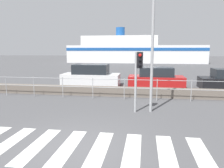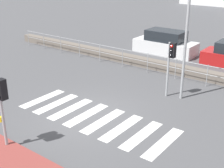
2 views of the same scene
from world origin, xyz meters
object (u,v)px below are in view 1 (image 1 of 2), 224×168
parked_car_white (91,76)px  streetlamp (154,11)px  traffic_light_far (138,68)px  parked_car_red (156,79)px  ferry_boat (132,51)px

parked_car_white → streetlamp: bearing=-56.9°
streetlamp → parked_car_white: bearing=123.1°
traffic_light_far → parked_car_white: size_ratio=0.61×
parked_car_white → parked_car_red: bearing=0.0°
traffic_light_far → ferry_boat: (-2.32, 36.45, 0.33)m
streetlamp → parked_car_white: size_ratio=1.64×
streetlamp → parked_car_red: (0.53, 6.57, -3.63)m
parked_car_red → traffic_light_far: bearing=-99.3°
streetlamp → ferry_boat: ferry_boat is taller
ferry_boat → parked_car_red: (3.41, -29.84, -1.63)m
traffic_light_far → ferry_boat: ferry_boat is taller
streetlamp → ferry_boat: 36.58m
traffic_light_far → ferry_boat: 36.53m
ferry_boat → parked_car_red: bearing=-83.5°
ferry_boat → parked_car_red: 30.08m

